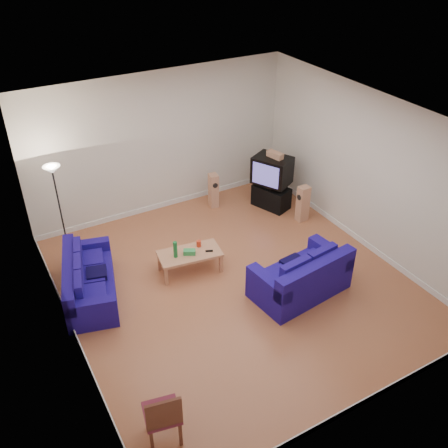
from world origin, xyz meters
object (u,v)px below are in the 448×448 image
coffee_table (190,255)px  television (272,170)px  sofa_three_seat (87,283)px  sofa_loveseat (302,279)px  tv_stand (271,197)px

coffee_table → television: size_ratio=1.26×
sofa_three_seat → television: bearing=117.5°
sofa_loveseat → coffee_table: size_ratio=1.46×
sofa_loveseat → sofa_three_seat: bearing=144.7°
tv_stand → coffee_table: bearing=-85.5°
coffee_table → television: (2.75, 1.32, 0.54)m
sofa_loveseat → tv_stand: (1.26, 2.86, -0.07)m
television → sofa_loveseat: bearing=-51.2°
coffee_table → tv_stand: tv_stand is taller
television → sofa_three_seat: bearing=-104.8°
tv_stand → television: size_ratio=0.84×
sofa_loveseat → coffee_table: (-1.47, 1.59, 0.05)m
television → coffee_table: bearing=-91.9°
sofa_three_seat → television: 4.84m
tv_stand → television: television is taller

